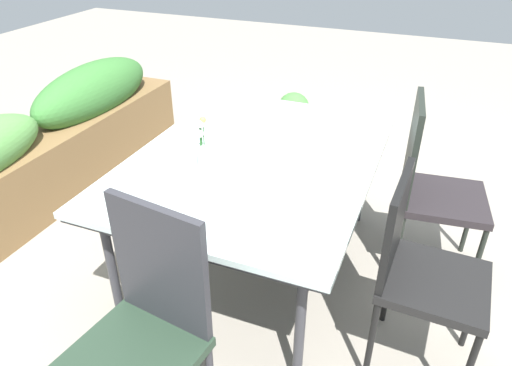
# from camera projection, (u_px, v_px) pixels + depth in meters

# --- Properties ---
(ground_plane) EXTENTS (12.00, 12.00, 0.00)m
(ground_plane) POSITION_uv_depth(u_px,v_px,m) (271.00, 261.00, 2.77)
(ground_plane) COLOR gray
(dining_table) EXTENTS (1.58, 1.18, 0.71)m
(dining_table) POSITION_uv_depth(u_px,v_px,m) (256.00, 163.00, 2.41)
(dining_table) COLOR #B2C6C1
(dining_table) RESTS_ON ground
(chair_end_left) EXTENTS (0.47, 0.47, 0.99)m
(chair_end_left) POSITION_uv_depth(u_px,v_px,m) (144.00, 326.00, 1.62)
(chair_end_left) COLOR #25392A
(chair_end_left) RESTS_ON ground
(chair_near_right) EXTENTS (0.48, 0.48, 0.99)m
(chair_near_right) POSITION_uv_depth(u_px,v_px,m) (430.00, 182.00, 2.47)
(chair_near_right) COLOR #262224
(chair_near_right) RESTS_ON ground
(chair_near_left) EXTENTS (0.44, 0.44, 0.92)m
(chair_near_left) POSITION_uv_depth(u_px,v_px,m) (419.00, 266.00, 1.92)
(chair_near_left) COLOR black
(chair_near_left) RESTS_ON ground
(flower_vase) EXTENTS (0.06, 0.06, 0.26)m
(flower_vase) POSITION_uv_depth(u_px,v_px,m) (202.00, 145.00, 2.23)
(flower_vase) COLOR silver
(flower_vase) RESTS_ON dining_table
(planter_box) EXTENTS (2.65, 0.43, 0.80)m
(planter_box) POSITION_uv_depth(u_px,v_px,m) (43.00, 150.00, 3.18)
(planter_box) COLOR brown
(planter_box) RESTS_ON ground
(potted_plant) EXTENTS (0.26, 0.26, 0.49)m
(potted_plant) POSITION_uv_depth(u_px,v_px,m) (293.00, 120.00, 3.92)
(potted_plant) COLOR #9E6047
(potted_plant) RESTS_ON ground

